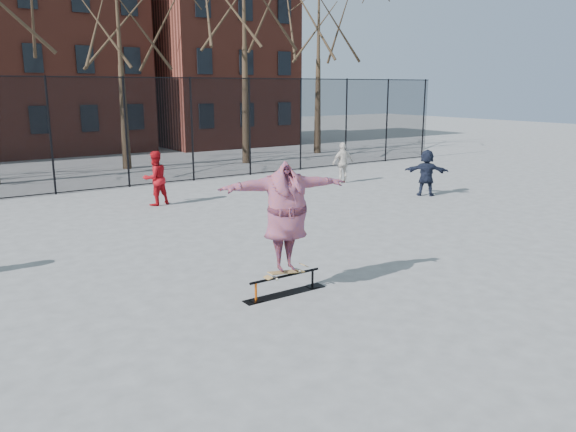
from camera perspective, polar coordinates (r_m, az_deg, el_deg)
ground at (r=9.81m, az=2.68°, el=-8.73°), size 100.00×100.00×0.00m
skate_rail at (r=10.12m, az=-0.29°, el=-7.17°), size 1.65×0.25×0.36m
skateboard at (r=10.04m, az=-0.18°, el=-5.72°), size 0.76×0.18×0.09m
skater at (r=9.76m, az=-0.19°, el=-0.07°), size 2.47×1.11×1.94m
bystander_red at (r=17.98m, az=-13.34°, el=3.75°), size 0.94×0.79×1.70m
bystander_white at (r=21.74m, az=5.59°, el=5.40°), size 0.95×0.48×1.55m
bystander_navy at (r=19.62m, az=13.88°, el=4.30°), size 1.33×1.39×1.58m
fence at (r=21.06m, az=-19.28°, el=7.99°), size 34.03×0.07×4.00m
rowhouses at (r=33.93m, az=-24.66°, el=15.99°), size 29.00×7.00×13.00m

